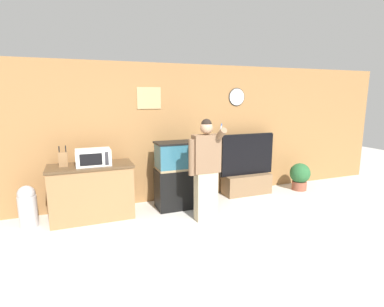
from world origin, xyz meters
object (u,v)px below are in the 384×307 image
Objects in this scene: counter_island at (92,192)px; microwave at (93,157)px; knife_block at (63,159)px; person_standing at (206,169)px; aquarium_on_stand at (183,174)px; potted_plant at (300,175)px; trash_bin at (28,206)px; tv_on_stand at (247,177)px.

microwave reaches higher than counter_island.
person_standing reaches higher than knife_block.
potted_plant is at bearing 0.54° from aquarium_on_stand.
counter_island is 2.28× the size of potted_plant.
knife_block is 0.57× the size of potted_plant.
aquarium_on_stand is 2.55m from trash_bin.
microwave is at bearing 156.91° from person_standing.
counter_island is 0.80× the size of person_standing.
microwave is 4.28m from potted_plant.
aquarium_on_stand is (1.53, -0.01, -0.43)m from microwave.
tv_on_stand reaches higher than trash_bin.
microwave is 1.82m from person_standing.
knife_block reaches higher than potted_plant.
counter_island is at bearing 178.47° from aquarium_on_stand.
tv_on_stand reaches higher than counter_island.
microwave is at bearing 179.78° from aquarium_on_stand.
potted_plant is at bearing 0.26° from microwave.
knife_block is 0.51× the size of trash_bin.
tv_on_stand is at bearing 4.06° from microwave.
aquarium_on_stand is at bearing -2.16° from knife_block.
microwave is (0.05, -0.04, 0.58)m from counter_island.
microwave is at bearing -175.94° from tv_on_stand.
counter_island is 0.96m from trash_bin.
potted_plant is at bearing -9.11° from tv_on_stand.
person_standing is 2.83m from trash_bin.
microwave is 0.45m from knife_block.
knife_block is at bearing 171.33° from microwave.
knife_block is 0.28× the size of aquarium_on_stand.
knife_block is at bearing 175.35° from counter_island.
aquarium_on_stand is at bearing 100.97° from person_standing.
aquarium_on_stand is 0.97× the size of tv_on_stand.
person_standing is at bearing -15.94° from trash_bin.
knife_block is 0.20× the size of person_standing.
counter_island reaches higher than trash_bin.
person_standing is 2.83× the size of potted_plant.
person_standing reaches higher than counter_island.
microwave is 0.82× the size of trash_bin.
counter_island is 3.99× the size of knife_block.
potted_plant is 0.89× the size of trash_bin.
knife_block is 3.52m from tv_on_stand.
tv_on_stand is (3.01, 0.21, -0.67)m from microwave.
tv_on_stand is at bearing 2.26° from trash_bin.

